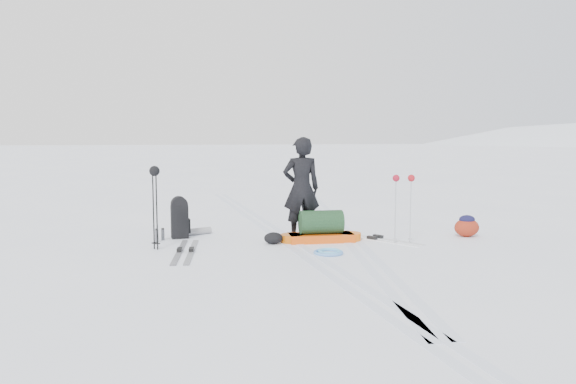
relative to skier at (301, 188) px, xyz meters
name	(u,v)px	position (x,y,z in m)	size (l,w,h in m)	color
ground	(295,246)	(-0.26, -0.62, -0.97)	(200.00, 200.00, 0.00)	white
ski_tracks	(316,236)	(0.35, 0.25, -0.97)	(3.38, 17.97, 0.01)	silver
skier	(301,188)	(0.00, 0.00, 0.00)	(0.71, 0.47, 1.95)	black
pulk_sled	(321,230)	(0.31, -0.32, -0.75)	(1.55, 0.54, 0.59)	#E3500D
expedition_rucksack	(182,219)	(-2.23, 0.60, -0.60)	(0.81, 0.60, 0.81)	black
ski_poles_black	(155,181)	(-2.70, -0.44, 0.22)	(0.18, 0.18, 1.46)	black
ski_poles_silver	(404,186)	(1.70, -0.85, 0.09)	(0.40, 0.17, 1.27)	silver
touring_skis_grey	(185,251)	(-2.20, -0.78, -0.96)	(0.52, 2.04, 0.07)	#94989D
touring_skis_white	(375,238)	(1.38, -0.32, -0.96)	(1.39, 1.81, 0.07)	white
rope_coil	(329,252)	(0.16, -1.39, -0.94)	(0.61, 0.61, 0.06)	#5B98DE
small_daypack	(467,226)	(3.24, -0.40, -0.77)	(0.53, 0.42, 0.43)	maroon
thermos_pair	(160,235)	(-2.66, 0.33, -0.86)	(0.18, 0.23, 0.25)	#5C5E64
stuff_sack	(273,238)	(-0.61, -0.38, -0.87)	(0.39, 0.32, 0.22)	black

